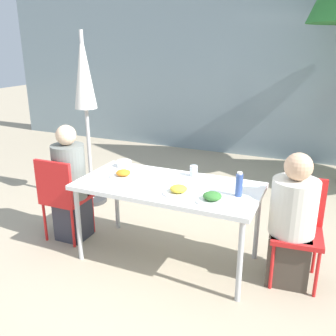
% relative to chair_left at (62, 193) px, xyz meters
% --- Properties ---
extents(ground_plane, '(24.00, 24.00, 0.00)m').
position_rel_chair_left_xyz_m(ground_plane, '(1.10, 0.10, -0.51)').
color(ground_plane, tan).
extents(building_facade, '(10.00, 0.20, 3.00)m').
position_rel_chair_left_xyz_m(building_facade, '(1.10, 3.81, 0.99)').
color(building_facade, gray).
rests_on(building_facade, ground).
extents(dining_table, '(1.60, 0.78, 0.74)m').
position_rel_chair_left_xyz_m(dining_table, '(1.10, 0.10, 0.18)').
color(dining_table, white).
rests_on(dining_table, ground).
extents(chair_left, '(0.41, 0.41, 0.87)m').
position_rel_chair_left_xyz_m(chair_left, '(0.00, 0.00, 0.00)').
color(chair_left, red).
rests_on(chair_left, ground).
extents(person_left, '(0.32, 0.32, 1.18)m').
position_rel_chair_left_xyz_m(person_left, '(0.05, 0.08, 0.05)').
color(person_left, '#383842').
rests_on(person_left, ground).
extents(chair_right, '(0.44, 0.44, 0.87)m').
position_rel_chair_left_xyz_m(chair_right, '(2.19, 0.29, 0.00)').
color(chair_right, red).
rests_on(chair_right, ground).
extents(person_right, '(0.37, 0.37, 1.12)m').
position_rel_chair_left_xyz_m(person_right, '(2.15, 0.21, 0.01)').
color(person_right, '#473D33').
rests_on(person_right, ground).
extents(closed_umbrella, '(0.36, 0.36, 2.05)m').
position_rel_chair_left_xyz_m(closed_umbrella, '(-0.31, 0.92, 0.92)').
color(closed_umbrella, '#333333').
rests_on(closed_umbrella, ground).
extents(plate_0, '(0.26, 0.26, 0.07)m').
position_rel_chair_left_xyz_m(plate_0, '(1.26, -0.06, 0.26)').
color(plate_0, white).
rests_on(plate_0, dining_table).
extents(plate_1, '(0.24, 0.24, 0.07)m').
position_rel_chair_left_xyz_m(plate_1, '(0.65, 0.11, 0.26)').
color(plate_1, white).
rests_on(plate_1, dining_table).
extents(plate_2, '(0.27, 0.27, 0.07)m').
position_rel_chair_left_xyz_m(plate_2, '(1.56, -0.09, 0.26)').
color(plate_2, white).
rests_on(plate_2, dining_table).
extents(bottle, '(0.06, 0.06, 0.20)m').
position_rel_chair_left_xyz_m(bottle, '(1.72, 0.09, 0.33)').
color(bottle, '#334C8E').
rests_on(bottle, dining_table).
extents(drinking_cup, '(0.07, 0.07, 0.10)m').
position_rel_chair_left_xyz_m(drinking_cup, '(1.23, 0.39, 0.28)').
color(drinking_cup, silver).
rests_on(drinking_cup, dining_table).
extents(salad_bowl, '(0.15, 0.15, 0.06)m').
position_rel_chair_left_xyz_m(salad_bowl, '(0.50, 0.37, 0.26)').
color(salad_bowl, white).
rests_on(salad_bowl, dining_table).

